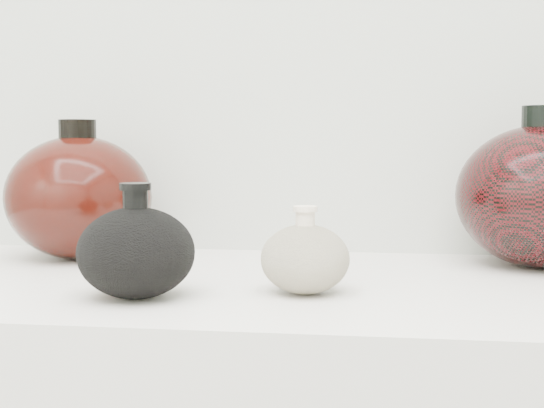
# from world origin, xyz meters

# --- Properties ---
(black_gourd_vase) EXTENTS (0.15, 0.15, 0.13)m
(black_gourd_vase) POSITION_xyz_m (-0.12, 0.83, 0.95)
(black_gourd_vase) COLOR black
(black_gourd_vase) RESTS_ON display_counter
(cream_gourd_vase) EXTENTS (0.12, 0.12, 0.10)m
(cream_gourd_vase) POSITION_xyz_m (0.06, 0.88, 0.94)
(cream_gourd_vase) COLOR #BCA894
(cream_gourd_vase) RESTS_ON display_counter
(left_round_pot) EXTENTS (0.28, 0.28, 0.20)m
(left_round_pot) POSITION_xyz_m (-0.29, 1.09, 0.99)
(left_round_pot) COLOR black
(left_round_pot) RESTS_ON display_counter
(right_round_pot) EXTENTS (0.29, 0.29, 0.22)m
(right_round_pot) POSITION_xyz_m (0.37, 1.10, 1.00)
(right_round_pot) COLOR black
(right_round_pot) RESTS_ON display_counter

